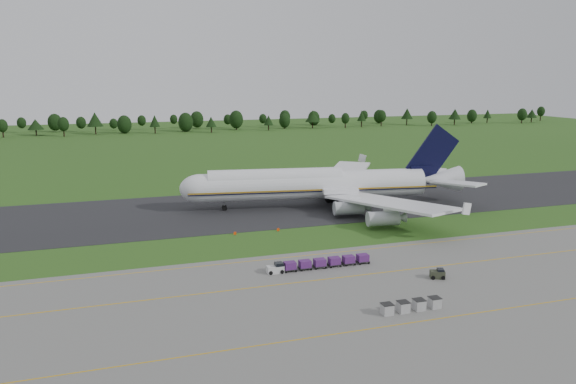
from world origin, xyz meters
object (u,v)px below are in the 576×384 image
object	(u,v)px
baggage_train	(318,263)
uld_row	(411,306)
aircraft	(319,184)
edge_markers	(257,232)
utility_cart	(437,275)

from	to	relation	value
baggage_train	uld_row	world-z (taller)	baggage_train
aircraft	uld_row	size ratio (longest dim) A/B	8.05
aircraft	edge_markers	bearing A→B (deg)	-138.41
baggage_train	edge_markers	world-z (taller)	baggage_train
aircraft	edge_markers	size ratio (longest dim) A/B	7.38
edge_markers	baggage_train	bearing A→B (deg)	-80.17
uld_row	edge_markers	world-z (taller)	uld_row
utility_cart	uld_row	world-z (taller)	uld_row
utility_cart	uld_row	bearing A→B (deg)	-136.40
uld_row	baggage_train	bearing A→B (deg)	106.28
edge_markers	aircraft	bearing A→B (deg)	41.59
aircraft	uld_row	bearing A→B (deg)	-99.43
baggage_train	utility_cart	xyz separation A→B (m)	(16.07, -10.11, -0.25)
utility_cart	edge_markers	bearing A→B (deg)	120.81
uld_row	edge_markers	distance (m)	44.73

